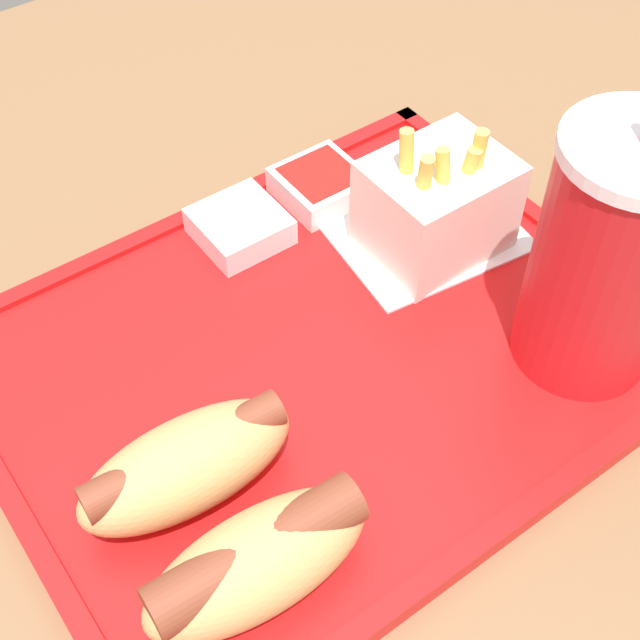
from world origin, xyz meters
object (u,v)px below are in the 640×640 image
at_px(soda_cup, 608,257).
at_px(sauce_cup_ketchup, 321,184).
at_px(hot_dog_far, 258,561).
at_px(hot_dog_near, 187,464).
at_px(sauce_cup_mayo, 240,225).
at_px(fries_carton, 437,205).

xyz_separation_m(soda_cup, sauce_cup_ketchup, (0.04, -0.20, -0.07)).
bearing_deg(sauce_cup_ketchup, hot_dog_far, 48.08).
bearing_deg(hot_dog_near, sauce_cup_mayo, -130.39).
bearing_deg(hot_dog_far, fries_carton, -149.50).
distance_m(soda_cup, sauce_cup_ketchup, 0.22).
height_order(soda_cup, fries_carton, soda_cup).
bearing_deg(sauce_cup_mayo, hot_dog_far, 59.51).
height_order(soda_cup, hot_dog_near, soda_cup).
height_order(hot_dog_near, sauce_cup_ketchup, hot_dog_near).
bearing_deg(hot_dog_near, fries_carton, -163.50).
bearing_deg(hot_dog_far, sauce_cup_mayo, -120.49).
bearing_deg(fries_carton, sauce_cup_ketchup, -69.78).
distance_m(fries_carton, sauce_cup_ketchup, 0.09).
bearing_deg(fries_carton, hot_dog_far, 30.50).
bearing_deg(sauce_cup_ketchup, fries_carton, 110.22).
bearing_deg(sauce_cup_mayo, fries_carton, 140.56).
relative_size(hot_dog_far, sauce_cup_ketchup, 2.19).
height_order(fries_carton, sauce_cup_ketchup, fries_carton).
distance_m(hot_dog_far, sauce_cup_mayo, 0.25).
bearing_deg(fries_carton, soda_cup, 96.19).
distance_m(soda_cup, fries_carton, 0.13).
bearing_deg(hot_dog_far, soda_cup, -176.76).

